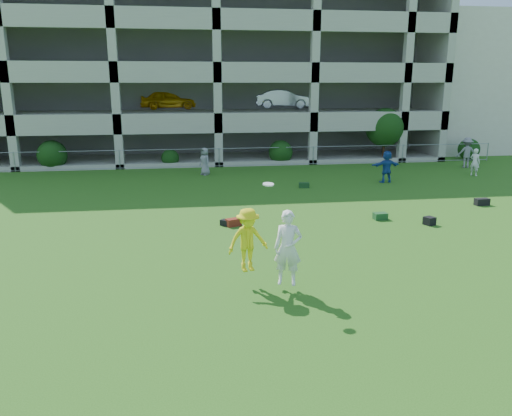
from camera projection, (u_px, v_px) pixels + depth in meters
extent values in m
plane|color=#235114|center=(273.00, 289.00, 12.79)|extent=(100.00, 100.00, 0.00)
cube|color=beige|center=(485.00, 83.00, 41.61)|extent=(16.00, 14.00, 10.00)
imported|color=gray|center=(205.00, 161.00, 28.24)|extent=(0.83, 0.90, 1.55)
imported|color=#214A9B|center=(387.00, 167.00, 26.14)|extent=(1.60, 0.65, 1.68)
imported|color=silver|center=(475.00, 162.00, 28.05)|extent=(0.62, 0.67, 1.54)
imported|color=slate|center=(467.00, 153.00, 30.60)|extent=(1.31, 0.91, 1.86)
cube|color=#621D10|center=(233.00, 222.00, 18.36)|extent=(0.62, 0.49, 0.28)
cube|color=black|center=(226.00, 223.00, 18.40)|extent=(0.47, 0.45, 0.22)
cube|color=#163D1B|center=(380.00, 216.00, 19.23)|extent=(0.52, 0.38, 0.26)
cube|color=black|center=(429.00, 221.00, 18.50)|extent=(0.46, 0.46, 0.30)
cube|color=black|center=(482.00, 202.00, 21.42)|extent=(0.62, 0.33, 0.30)
cube|color=#163714|center=(304.00, 185.00, 24.99)|extent=(0.54, 0.37, 0.25)
imported|color=yellow|center=(248.00, 240.00, 12.67)|extent=(1.19, 0.88, 1.65)
imported|color=white|center=(288.00, 248.00, 12.46)|extent=(0.80, 0.64, 1.92)
cylinder|color=white|center=(268.00, 184.00, 11.99)|extent=(0.27, 0.27, 0.07)
cube|color=#9E998C|center=(206.00, 71.00, 42.71)|extent=(30.00, 0.50, 12.00)
cube|color=#9E998C|center=(403.00, 70.00, 38.30)|extent=(0.50, 14.00, 12.00)
cube|color=#9E998C|center=(212.00, 150.00, 37.68)|extent=(30.00, 14.00, 0.30)
cube|color=#9E998C|center=(212.00, 109.00, 36.94)|extent=(30.00, 14.00, 0.30)
cube|color=#9E998C|center=(211.00, 67.00, 36.20)|extent=(30.00, 14.00, 0.30)
cube|color=#9E998C|center=(210.00, 24.00, 35.46)|extent=(30.00, 14.00, 0.30)
cube|color=#9E998C|center=(218.00, 126.00, 30.52)|extent=(30.00, 0.30, 0.90)
cube|color=#9E998C|center=(217.00, 75.00, 29.78)|extent=(30.00, 0.30, 0.90)
cube|color=#9E998C|center=(216.00, 22.00, 29.04)|extent=(30.00, 0.30, 0.90)
cube|color=#9E998C|center=(4.00, 66.00, 28.09)|extent=(0.50, 0.50, 12.00)
cube|color=#9E998C|center=(114.00, 67.00, 28.93)|extent=(0.50, 0.50, 12.00)
cube|color=#9E998C|center=(217.00, 67.00, 29.77)|extent=(0.50, 0.50, 12.00)
cube|color=#9E998C|center=(315.00, 67.00, 30.60)|extent=(0.50, 0.50, 12.00)
cube|color=#9E998C|center=(407.00, 68.00, 31.44)|extent=(0.50, 0.50, 12.00)
cube|color=#605E59|center=(209.00, 70.00, 38.16)|extent=(29.00, 9.00, 11.60)
imported|color=#FFB30D|center=(168.00, 99.00, 34.40)|extent=(4.00, 1.90, 1.32)
imported|color=silver|center=(283.00, 99.00, 35.52)|extent=(4.07, 1.60, 1.32)
cylinder|color=gray|center=(14.00, 162.00, 29.19)|extent=(0.06, 0.06, 1.20)
cylinder|color=gray|center=(120.00, 160.00, 30.02)|extent=(0.06, 0.06, 1.20)
cylinder|color=gray|center=(219.00, 157.00, 30.86)|extent=(0.06, 0.06, 1.20)
cylinder|color=gray|center=(313.00, 155.00, 31.70)|extent=(0.06, 0.06, 1.20)
cylinder|color=gray|center=(403.00, 154.00, 32.53)|extent=(0.06, 0.06, 1.20)
cylinder|color=gray|center=(488.00, 152.00, 33.37)|extent=(0.06, 0.06, 1.20)
cylinder|color=gray|center=(219.00, 149.00, 30.72)|extent=(36.00, 0.04, 0.04)
cylinder|color=gray|center=(219.00, 166.00, 30.99)|extent=(36.00, 0.04, 0.04)
sphere|color=#163D11|center=(52.00, 155.00, 29.97)|extent=(1.76, 1.76, 1.76)
sphere|color=#163D11|center=(170.00, 158.00, 31.03)|extent=(1.10, 1.10, 1.10)
sphere|color=#163D11|center=(281.00, 152.00, 31.95)|extent=(1.54, 1.54, 1.54)
cylinder|color=#382314|center=(384.00, 147.00, 33.07)|extent=(0.16, 0.16, 1.96)
sphere|color=#163D11|center=(385.00, 127.00, 32.75)|extent=(2.52, 2.52, 2.52)
sphere|color=#163D11|center=(469.00, 149.00, 33.78)|extent=(1.43, 1.43, 1.43)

